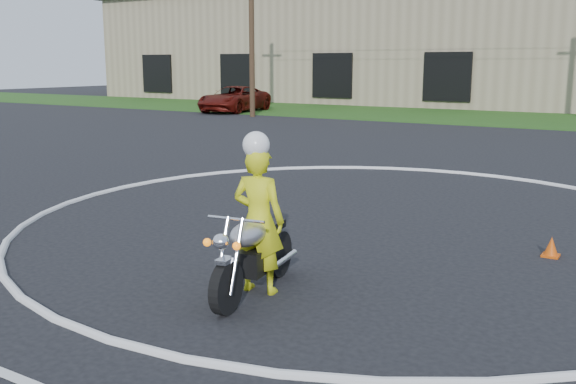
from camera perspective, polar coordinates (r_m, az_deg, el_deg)
The scene contains 7 objects.
ground at distance 9.13m, azimuth -1.51°, elevation -6.53°, with size 120.00×120.00×0.00m, color black.
grass_strip at distance 34.69m, azimuth 23.94°, elevation 5.77°, with size 120.00×10.00×0.02m, color #1E4714.
course_markings at distance 12.22m, azimuth 18.64°, elevation -2.48°, with size 19.05×19.05×0.12m.
primary_motorcycle at distance 7.87m, azimuth -3.12°, elevation -5.47°, with size 0.72×2.06×1.09m.
rider_primary_grp at distance 7.86m, azimuth -2.64°, elevation -2.12°, with size 0.72×0.53×2.01m.
pickup_grp at distance 38.24m, azimuth -4.80°, elevation 8.24°, with size 3.09×5.63×1.49m.
warehouse at distance 52.47m, azimuth 6.25°, elevation 12.78°, with size 41.00×17.00×8.30m.
Camera 1 is at (4.78, -7.25, 2.80)m, focal length 40.00 mm.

